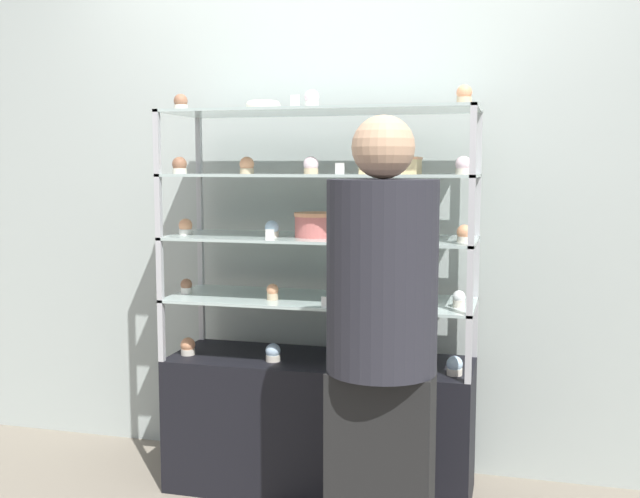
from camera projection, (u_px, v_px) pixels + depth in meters
The scene contains 35 objects.
ground_plane at pixel (320, 488), 3.28m from camera, with size 20.00×20.00×0.00m, color gray.
back_wall at pixel (340, 190), 3.49m from camera, with size 8.00×0.05×2.60m.
display_base at pixel (320, 424), 3.25m from camera, with size 1.31×0.44×0.58m.
display_riser_lower at pixel (320, 302), 3.19m from camera, with size 1.31×0.44×0.26m.
display_riser_middle at pixel (320, 240), 3.16m from camera, with size 1.31×0.44×0.26m.
display_riser_upper at pixel (320, 178), 3.13m from camera, with size 1.31×0.44×0.26m.
display_riser_top at pixel (320, 114), 3.10m from camera, with size 1.31×0.44×0.26m.
layer_cake_centerpiece at pixel (316, 225), 3.14m from camera, with size 0.19×0.19×0.10m.
sheet_cake_frosted at pixel (391, 165), 3.05m from camera, with size 0.24×0.17×0.07m.
cupcake_0 at pixel (188, 347), 3.29m from camera, with size 0.06×0.06×0.08m.
cupcake_1 at pixel (273, 353), 3.18m from camera, with size 0.06×0.06×0.08m.
cupcake_2 at pixel (365, 357), 3.12m from camera, with size 0.06×0.06×0.08m.
cupcake_3 at pixel (455, 366), 2.97m from camera, with size 0.06×0.06×0.08m.
price_tag_0 at pixel (345, 369), 2.98m from camera, with size 0.04×0.00×0.04m.
cupcake_4 at pixel (186, 286), 3.30m from camera, with size 0.05×0.05×0.07m.
cupcake_5 at pixel (273, 292), 3.16m from camera, with size 0.05×0.05×0.07m.
cupcake_6 at pixel (363, 298), 3.02m from camera, with size 0.05×0.05×0.07m.
cupcake_7 at pixel (459, 299), 2.99m from camera, with size 0.05×0.05×0.07m.
price_tag_1 at pixel (326, 302), 2.97m from camera, with size 0.04×0.00×0.04m.
cupcake_8 at pixel (186, 227), 3.26m from camera, with size 0.06×0.06×0.07m.
cupcake_9 at pixel (272, 229), 3.15m from camera, with size 0.06×0.06×0.07m.
cupcake_10 at pixel (364, 231), 3.04m from camera, with size 0.06×0.06×0.07m.
cupcake_11 at pixel (464, 234), 2.92m from camera, with size 0.06×0.06×0.07m.
price_tag_2 at pixel (270, 235), 3.00m from camera, with size 0.04×0.00×0.04m.
cupcake_12 at pixel (180, 166), 3.16m from camera, with size 0.06×0.06×0.07m.
cupcake_13 at pixel (247, 166), 3.15m from camera, with size 0.06×0.06×0.07m.
cupcake_14 at pixel (311, 166), 3.04m from camera, with size 0.06×0.06×0.07m.
cupcake_15 at pixel (463, 166), 2.91m from camera, with size 0.06×0.06×0.07m.
price_tag_3 at pixel (340, 169), 2.90m from camera, with size 0.04×0.00×0.04m.
cupcake_16 at pixel (181, 103), 3.20m from camera, with size 0.06×0.06×0.07m.
cupcake_17 at pixel (312, 99), 3.02m from camera, with size 0.06×0.06×0.07m.
cupcake_18 at pixel (464, 95), 2.84m from camera, with size 0.06×0.06×0.07m.
price_tag_4 at pixel (295, 100), 2.92m from camera, with size 0.04×0.00×0.04m.
donut_glazed at pixel (263, 106), 3.17m from camera, with size 0.15×0.15×0.04m.
customer_figure at pixel (382, 338), 2.48m from camera, with size 0.37×0.37×1.57m.
Camera 1 is at (0.81, -3.04, 1.41)m, focal length 42.00 mm.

